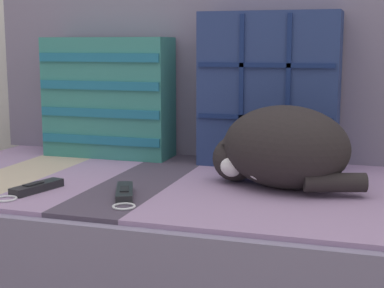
{
  "coord_description": "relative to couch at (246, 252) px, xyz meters",
  "views": [
    {
      "loc": [
        0.3,
        -1.27,
        0.69
      ],
      "look_at": [
        -0.12,
        0.04,
        0.46
      ],
      "focal_mm": 55.0,
      "sensor_mm": 36.0,
      "label": 1
    }
  ],
  "objects": [
    {
      "name": "couch",
      "position": [
        0.0,
        0.0,
        0.0
      ],
      "size": [
        1.79,
        0.86,
        0.36
      ],
      "color": "gray",
      "rests_on": "ground_plane"
    },
    {
      "name": "sofa_backrest",
      "position": [
        0.0,
        0.36,
        0.46
      ],
      "size": [
        1.75,
        0.14,
        0.54
      ],
      "color": "slate",
      "rests_on": "couch"
    },
    {
      "name": "throw_pillow_quilted",
      "position": [
        0.01,
        0.21,
        0.39
      ],
      "size": [
        0.38,
        0.14,
        0.42
      ],
      "color": "navy",
      "rests_on": "couch"
    },
    {
      "name": "throw_pillow_striped",
      "position": [
        -0.47,
        0.21,
        0.36
      ],
      "size": [
        0.38,
        0.14,
        0.35
      ],
      "color": "#337A70",
      "rests_on": "couch"
    },
    {
      "name": "sleeping_cat",
      "position": [
        0.08,
        -0.04,
        0.27
      ],
      "size": [
        0.37,
        0.27,
        0.2
      ],
      "color": "black",
      "rests_on": "couch"
    },
    {
      "name": "game_remote_near",
      "position": [
        -0.44,
        -0.25,
        0.19
      ],
      "size": [
        0.09,
        0.19,
        0.02
      ],
      "color": "black",
      "rests_on": "couch"
    },
    {
      "name": "game_remote_far",
      "position": [
        -0.23,
        -0.23,
        0.19
      ],
      "size": [
        0.11,
        0.19,
        0.02
      ],
      "color": "black",
      "rests_on": "couch"
    }
  ]
}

